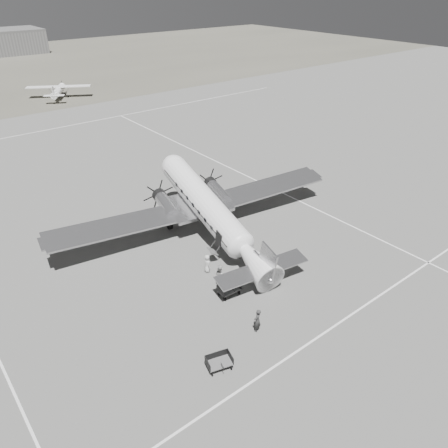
{
  "coord_description": "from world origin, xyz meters",
  "views": [
    {
      "loc": [
        -19.03,
        -26.44,
        20.26
      ],
      "look_at": [
        0.58,
        -1.77,
        2.2
      ],
      "focal_mm": 35.0,
      "sensor_mm": 36.0,
      "label": 1
    }
  ],
  "objects_px": {
    "dc3_airliner": "(210,211)",
    "passenger": "(207,263)",
    "baggage_cart_far": "(219,363)",
    "ramp_agent": "(220,276)",
    "baggage_cart_near": "(229,290)",
    "light_plane_right": "(59,92)",
    "ground_crew": "(257,320)"
  },
  "relations": [
    {
      "from": "dc3_airliner",
      "to": "passenger",
      "type": "xyz_separation_m",
      "value": [
        -3.29,
        -4.05,
        -1.85
      ]
    },
    {
      "from": "baggage_cart_far",
      "to": "passenger",
      "type": "xyz_separation_m",
      "value": [
        5.23,
        8.22,
        0.31
      ]
    },
    {
      "from": "passenger",
      "to": "ramp_agent",
      "type": "bearing_deg",
      "value": -172.85
    },
    {
      "from": "baggage_cart_far",
      "to": "ramp_agent",
      "type": "height_order",
      "value": "ramp_agent"
    },
    {
      "from": "ramp_agent",
      "to": "passenger",
      "type": "relative_size",
      "value": 1.17
    },
    {
      "from": "light_plane_right",
      "to": "passenger",
      "type": "distance_m",
      "value": 62.7
    },
    {
      "from": "baggage_cart_near",
      "to": "ground_crew",
      "type": "bearing_deg",
      "value": -99.55
    },
    {
      "from": "light_plane_right",
      "to": "passenger",
      "type": "xyz_separation_m",
      "value": [
        -11.18,
        -61.69,
        -0.46
      ]
    },
    {
      "from": "ramp_agent",
      "to": "dc3_airliner",
      "type": "bearing_deg",
      "value": -16.28
    },
    {
      "from": "passenger",
      "to": "baggage_cart_far",
      "type": "bearing_deg",
      "value": 163.05
    },
    {
      "from": "dc3_airliner",
      "to": "passenger",
      "type": "height_order",
      "value": "dc3_airliner"
    },
    {
      "from": "baggage_cart_near",
      "to": "passenger",
      "type": "height_order",
      "value": "passenger"
    },
    {
      "from": "baggage_cart_near",
      "to": "ramp_agent",
      "type": "relative_size",
      "value": 0.94
    },
    {
      "from": "dc3_airliner",
      "to": "ramp_agent",
      "type": "distance_m",
      "value": 7.24
    },
    {
      "from": "light_plane_right",
      "to": "passenger",
      "type": "height_order",
      "value": "light_plane_right"
    },
    {
      "from": "baggage_cart_far",
      "to": "passenger",
      "type": "height_order",
      "value": "passenger"
    },
    {
      "from": "baggage_cart_near",
      "to": "ramp_agent",
      "type": "xyz_separation_m",
      "value": [
        0.19,
        1.28,
        0.41
      ]
    },
    {
      "from": "dc3_airliner",
      "to": "light_plane_right",
      "type": "bearing_deg",
      "value": 90.6
    },
    {
      "from": "passenger",
      "to": "light_plane_right",
      "type": "bearing_deg",
      "value": 5.27
    },
    {
      "from": "baggage_cart_near",
      "to": "passenger",
      "type": "bearing_deg",
      "value": 84.47
    },
    {
      "from": "baggage_cart_near",
      "to": "light_plane_right",
      "type": "bearing_deg",
      "value": 82.68
    },
    {
      "from": "light_plane_right",
      "to": "baggage_cart_far",
      "type": "xyz_separation_m",
      "value": [
        -16.41,
        -69.91,
        -0.77
      ]
    },
    {
      "from": "light_plane_right",
      "to": "ramp_agent",
      "type": "relative_size",
      "value": 6.66
    },
    {
      "from": "baggage_cart_far",
      "to": "ramp_agent",
      "type": "relative_size",
      "value": 0.9
    },
    {
      "from": "ramp_agent",
      "to": "passenger",
      "type": "height_order",
      "value": "ramp_agent"
    },
    {
      "from": "dc3_airliner",
      "to": "passenger",
      "type": "distance_m",
      "value": 5.53
    },
    {
      "from": "dc3_airliner",
      "to": "ground_crew",
      "type": "xyz_separation_m",
      "value": [
        -4.65,
        -11.32,
        -1.75
      ]
    },
    {
      "from": "ramp_agent",
      "to": "light_plane_right",
      "type": "bearing_deg",
      "value": 4.16
    },
    {
      "from": "ground_crew",
      "to": "dc3_airliner",
      "type": "bearing_deg",
      "value": -134.46
    },
    {
      "from": "baggage_cart_far",
      "to": "ramp_agent",
      "type": "xyz_separation_m",
      "value": [
        4.94,
        6.22,
        0.43
      ]
    },
    {
      "from": "baggage_cart_near",
      "to": "passenger",
      "type": "relative_size",
      "value": 1.09
    },
    {
      "from": "light_plane_right",
      "to": "ramp_agent",
      "type": "xyz_separation_m",
      "value": [
        -11.47,
        -63.69,
        -0.34
      ]
    }
  ]
}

